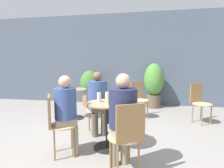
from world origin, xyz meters
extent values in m
plane|color=gray|center=(0.00, 0.00, 0.00)|extent=(20.00, 20.00, 0.00)
cube|color=#4C5666|center=(0.00, 3.42, 1.50)|extent=(10.00, 0.06, 3.00)
cylinder|color=black|center=(0.18, 0.16, 0.01)|extent=(0.45, 0.45, 0.01)
cylinder|color=black|center=(0.18, 0.16, 0.36)|extent=(0.06, 0.06, 0.69)
cylinder|color=#997F5B|center=(0.18, 0.16, 0.72)|extent=(0.66, 0.66, 0.02)
cylinder|color=black|center=(-0.93, 1.55, 0.01)|extent=(0.45, 0.45, 0.01)
cylinder|color=black|center=(-0.93, 1.55, 0.36)|extent=(0.06, 0.06, 0.69)
cylinder|color=#997F5B|center=(-0.93, 1.55, 0.72)|extent=(0.61, 0.61, 0.02)
cylinder|color=tan|center=(-0.14, 0.75, 0.44)|extent=(0.40, 0.40, 0.02)
cylinder|color=olive|center=(-0.09, 0.93, 0.22)|extent=(0.02, 0.02, 0.43)
cylinder|color=olive|center=(-0.32, 0.80, 0.22)|extent=(0.02, 0.02, 0.43)
cylinder|color=olive|center=(0.04, 0.70, 0.22)|extent=(0.02, 0.02, 0.43)
cylinder|color=olive|center=(-0.19, 0.57, 0.22)|extent=(0.02, 0.02, 0.43)
cube|color=olive|center=(-0.23, 0.91, 0.67)|extent=(0.32, 0.19, 0.43)
cylinder|color=tan|center=(-0.40, -0.16, 0.44)|extent=(0.40, 0.40, 0.02)
cylinder|color=olive|center=(-0.58, -0.11, 0.22)|extent=(0.02, 0.02, 0.43)
cylinder|color=olive|center=(-0.46, -0.34, 0.22)|extent=(0.02, 0.02, 0.43)
cylinder|color=olive|center=(-0.35, 0.01, 0.22)|extent=(0.02, 0.02, 0.43)
cylinder|color=olive|center=(-0.23, -0.22, 0.22)|extent=(0.02, 0.02, 0.43)
cube|color=olive|center=(-0.56, -0.25, 0.67)|extent=(0.19, 0.32, 0.43)
cylinder|color=tan|center=(0.51, -0.43, 0.44)|extent=(0.40, 0.40, 0.02)
cylinder|color=olive|center=(0.46, -0.60, 0.22)|extent=(0.02, 0.02, 0.43)
cylinder|color=olive|center=(0.69, -0.48, 0.22)|extent=(0.02, 0.02, 0.43)
cylinder|color=olive|center=(0.33, -0.37, 0.22)|extent=(0.02, 0.02, 0.43)
cylinder|color=olive|center=(0.56, -0.25, 0.22)|extent=(0.02, 0.02, 0.43)
cube|color=olive|center=(0.59, -0.58, 0.67)|extent=(0.32, 0.19, 0.43)
cylinder|color=tan|center=(2.03, 1.67, 0.44)|extent=(0.40, 0.40, 0.02)
cylinder|color=olive|center=(2.07, 1.85, 0.22)|extent=(0.02, 0.02, 0.43)
cylinder|color=olive|center=(1.85, 1.71, 0.22)|extent=(0.02, 0.02, 0.43)
cylinder|color=olive|center=(2.21, 1.63, 0.22)|extent=(0.02, 0.02, 0.43)
cylinder|color=olive|center=(1.98, 1.49, 0.22)|extent=(0.02, 0.02, 0.43)
cube|color=olive|center=(1.93, 1.83, 0.67)|extent=(0.31, 0.21, 0.43)
cylinder|color=tan|center=(0.66, 1.86, 0.44)|extent=(0.40, 0.40, 0.02)
cylinder|color=olive|center=(0.70, 2.04, 0.22)|extent=(0.02, 0.02, 0.43)
cylinder|color=olive|center=(0.48, 1.89, 0.22)|extent=(0.02, 0.02, 0.43)
cylinder|color=olive|center=(0.84, 1.82, 0.22)|extent=(0.02, 0.02, 0.43)
cylinder|color=olive|center=(0.62, 1.67, 0.22)|extent=(0.02, 0.02, 0.43)
cube|color=olive|center=(0.56, 2.01, 0.67)|extent=(0.30, 0.21, 0.43)
cylinder|color=brown|center=(-0.13, 0.55, 0.22)|extent=(0.11, 0.11, 0.43)
cylinder|color=brown|center=(0.02, 0.63, 0.22)|extent=(0.11, 0.11, 0.43)
cube|color=brown|center=(-0.12, 0.71, 0.51)|extent=(0.45, 0.46, 0.11)
cylinder|color=#384C84|center=(-0.12, 0.71, 0.79)|extent=(0.37, 0.37, 0.45)
sphere|color=brown|center=(-0.12, 0.71, 1.10)|extent=(0.17, 0.17, 0.17)
cylinder|color=gray|center=(-0.23, -0.15, 0.22)|extent=(0.09, 0.09, 0.43)
cylinder|color=gray|center=(-0.30, -0.03, 0.22)|extent=(0.09, 0.09, 0.43)
cube|color=gray|center=(-0.37, -0.14, 0.50)|extent=(0.39, 0.37, 0.09)
cylinder|color=#384C84|center=(-0.37, -0.14, 0.76)|extent=(0.31, 0.31, 0.44)
sphere|color=tan|center=(-0.37, -0.14, 1.07)|extent=(0.18, 0.18, 0.18)
cylinder|color=gray|center=(0.49, -0.24, 0.22)|extent=(0.10, 0.10, 0.43)
cylinder|color=gray|center=(0.36, -0.32, 0.22)|extent=(0.10, 0.10, 0.43)
cube|color=gray|center=(0.49, -0.39, 0.50)|extent=(0.41, 0.43, 0.10)
cylinder|color=#232847|center=(0.49, -0.39, 0.79)|extent=(0.34, 0.34, 0.47)
sphere|color=tan|center=(0.49, -0.39, 1.12)|extent=(0.18, 0.18, 0.18)
cylinder|color=beige|center=(0.21, 0.01, 0.82)|extent=(0.06, 0.06, 0.19)
cylinder|color=silver|center=(0.31, 0.23, 0.83)|extent=(0.07, 0.07, 0.20)
cylinder|color=silver|center=(0.04, 0.20, 0.80)|extent=(0.06, 0.06, 0.15)
cylinder|color=#93664C|center=(-0.94, 2.86, 0.17)|extent=(0.48, 0.48, 0.34)
ellipsoid|color=#427533|center=(-0.94, 2.86, 0.74)|extent=(0.60, 0.60, 0.80)
cylinder|color=brown|center=(1.05, 3.03, 0.19)|extent=(0.43, 0.43, 0.39)
ellipsoid|color=#4C8938|center=(1.05, 3.03, 0.88)|extent=(0.59, 0.59, 0.98)
camera|label=1|loc=(0.72, -2.44, 1.31)|focal=28.00mm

